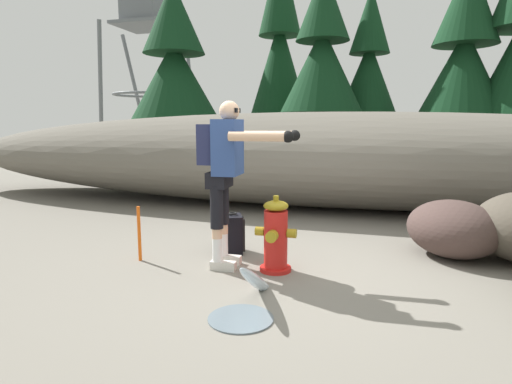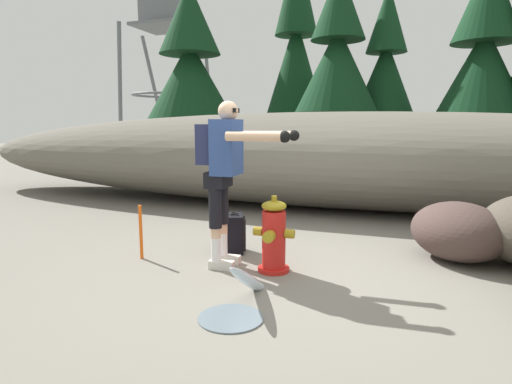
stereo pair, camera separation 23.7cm
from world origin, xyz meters
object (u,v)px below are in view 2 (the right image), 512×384
Objects in this scene: watchtower at (164,7)px; spare_backpack at (234,234)px; utility_worker at (226,163)px; survey_stake at (141,232)px; boulder_small at (458,231)px; fire_hydrant at (274,237)px.

spare_backpack is at bearing -56.70° from watchtower.
watchtower is (-7.76, 11.81, 5.98)m from spare_backpack.
spare_backpack is at bearing 101.09° from utility_worker.
utility_worker reaches higher than spare_backpack.
survey_stake reaches higher than spare_backpack.
spare_backpack is (-0.12, 0.50, -0.86)m from utility_worker.
boulder_small is 3.47m from survey_stake.
watchtower is 15.33m from survey_stake.
utility_worker is at bearing 3.35° from survey_stake.
fire_hydrant is 0.45× the size of utility_worker.
survey_stake is at bearing -179.45° from utility_worker.
fire_hydrant is 1.50m from survey_stake.
survey_stake is at bearing 9.48° from spare_backpack.
utility_worker is at bearing 80.67° from spare_backpack.
watchtower reaches higher than survey_stake.
fire_hydrant is 2.06m from boulder_small.
survey_stake is (-0.87, -0.56, 0.08)m from spare_backpack.
boulder_small is at bearing 18.39° from survey_stake.
fire_hydrant is 0.72× the size of boulder_small.
fire_hydrant is 0.88m from utility_worker.
spare_backpack is 15.34m from watchtower.
utility_worker is 1.01m from spare_backpack.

